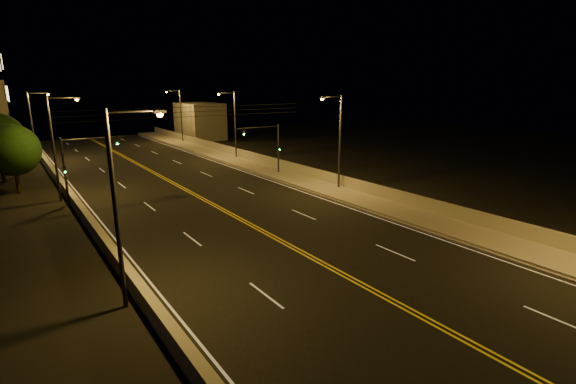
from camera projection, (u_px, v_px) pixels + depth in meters
road at (249, 224)px, 29.76m from camera, size 18.00×120.00×0.02m
sidewalk at (359, 199)px, 35.69m from camera, size 3.60×120.00×0.30m
curb at (343, 203)px, 34.67m from camera, size 0.14×120.00×0.15m
parapet_wall at (373, 189)px, 36.44m from camera, size 0.30×120.00×1.00m
jersey_barrier at (107, 247)px, 24.37m from camera, size 0.45×120.00×0.96m
distant_building_right at (200, 121)px, 75.28m from camera, size 6.00×10.00×6.40m
parapet_rail at (373, 183)px, 36.30m from camera, size 0.06×120.00×0.06m
lane_markings at (250, 224)px, 29.69m from camera, size 17.32×116.00×0.00m
streetlight_1 at (338, 136)px, 37.83m from camera, size 2.55×0.28×8.77m
streetlight_2 at (233, 121)px, 54.03m from camera, size 2.55×0.28×8.77m
streetlight_3 at (179, 113)px, 69.31m from camera, size 2.55×0.28×8.77m
streetlight_4 at (121, 196)px, 17.64m from camera, size 2.55×0.28×8.77m
streetlight_5 at (57, 141)px, 34.53m from camera, size 2.55×0.28×8.77m
streetlight_6 at (34, 122)px, 51.51m from camera, size 2.55×0.28×8.77m
traffic_signal_right at (270, 143)px, 44.50m from camera, size 5.11×0.31×5.54m
traffic_signal_left at (78, 161)px, 34.18m from camera, size 5.11×0.31×5.54m
overhead_wires at (192, 112)px, 35.44m from camera, size 22.00×0.03×0.83m
tree_0 at (12, 150)px, 37.27m from camera, size 4.63×4.63×6.27m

